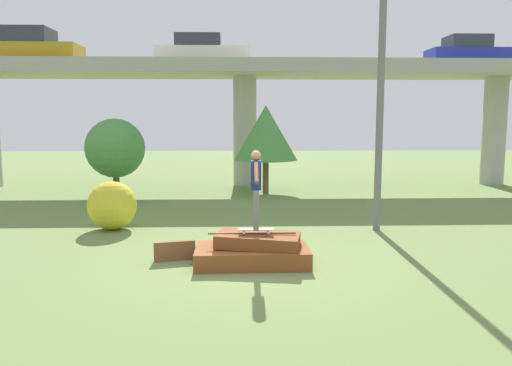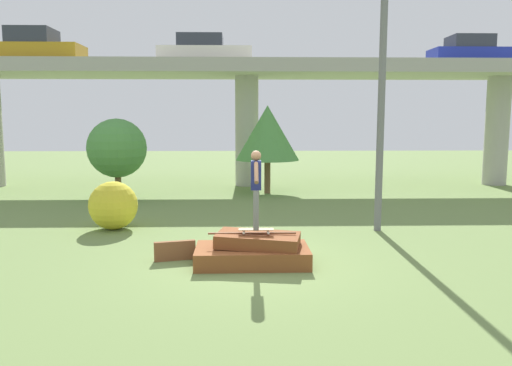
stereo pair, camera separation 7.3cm
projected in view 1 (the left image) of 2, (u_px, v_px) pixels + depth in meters
ground_plane at (252, 264)px, 10.97m from camera, size 80.00×80.00×0.00m
scrap_pile at (254, 251)px, 10.95m from camera, size 2.49×1.40×0.71m
scrap_plank_loose at (175, 251)px, 11.22m from camera, size 0.92×0.34×0.44m
skateboard at (256, 230)px, 10.80m from camera, size 0.76×0.23×0.09m
skater at (256, 184)px, 10.67m from camera, size 0.22×1.24×1.70m
highway_overpass at (245, 78)px, 23.45m from camera, size 44.00×4.40×5.80m
car_on_overpass_left at (34, 48)px, 22.41m from camera, size 3.96×1.85×1.41m
car_on_overpass_mid at (202, 52)px, 23.67m from camera, size 4.41×1.72×1.33m
car_on_overpass_right at (469, 53)px, 24.29m from camera, size 4.06×1.64×1.38m
utility_pole at (380, 97)px, 13.84m from camera, size 1.30×0.20×7.31m
tree_behind_left at (266, 133)px, 21.20m from camera, size 2.71×2.71×3.76m
tree_behind_right at (115, 148)px, 19.45m from camera, size 2.31×2.31×3.20m
bush_yellow_flowering at (112, 206)px, 14.34m from camera, size 1.40×1.40×1.40m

